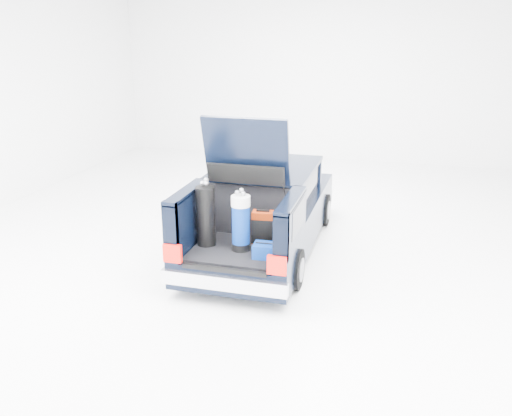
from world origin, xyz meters
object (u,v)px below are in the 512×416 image
(red_suitcase, at_px, (263,227))
(blue_duffel, at_px, (268,251))
(black_golf_bag, at_px, (206,216))
(car, at_px, (265,210))
(blue_golf_bag, at_px, (241,223))

(red_suitcase, bearing_deg, blue_duffel, -73.40)
(red_suitcase, distance_m, black_golf_bag, 0.87)
(car, bearing_deg, black_golf_bag, -107.76)
(red_suitcase, height_order, black_golf_bag, black_golf_bag)
(black_golf_bag, distance_m, blue_duffel, 1.08)
(black_golf_bag, bearing_deg, car, 48.49)
(blue_duffel, bearing_deg, red_suitcase, 109.58)
(car, relative_size, black_golf_bag, 4.64)
(car, height_order, black_golf_bag, car)
(car, distance_m, red_suitcase, 1.31)
(blue_duffel, bearing_deg, black_golf_bag, 164.70)
(black_golf_bag, height_order, blue_golf_bag, black_golf_bag)
(car, distance_m, black_golf_bag, 1.68)
(blue_golf_bag, xyz_separation_m, blue_duffel, (0.45, -0.17, -0.32))
(red_suitcase, distance_m, blue_duffel, 0.58)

